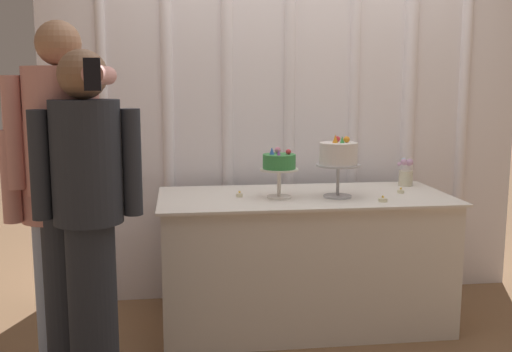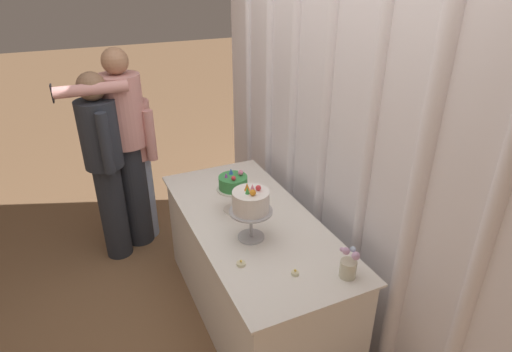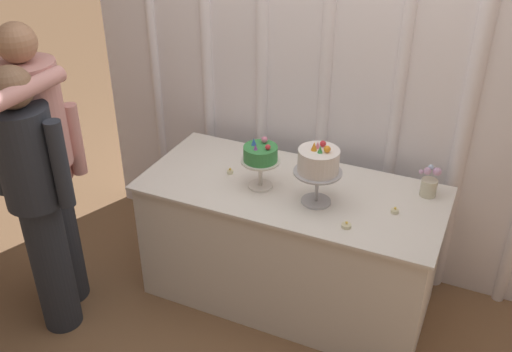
{
  "view_description": "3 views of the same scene",
  "coord_description": "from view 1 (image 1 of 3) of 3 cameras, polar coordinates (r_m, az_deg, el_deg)",
  "views": [
    {
      "loc": [
        -0.73,
        -3.27,
        1.46
      ],
      "look_at": [
        -0.29,
        0.12,
        0.91
      ],
      "focal_mm": 41.67,
      "sensor_mm": 36.0,
      "label": 1
    },
    {
      "loc": [
        2.12,
        -0.84,
        2.28
      ],
      "look_at": [
        -0.05,
        0.15,
        1.08
      ],
      "focal_mm": 29.59,
      "sensor_mm": 36.0,
      "label": 2
    },
    {
      "loc": [
        0.96,
        -2.5,
        2.48
      ],
      "look_at": [
        -0.19,
        0.04,
        0.85
      ],
      "focal_mm": 40.3,
      "sensor_mm": 36.0,
      "label": 3
    }
  ],
  "objects": [
    {
      "name": "ground_plane",
      "position": [
        3.66,
        4.84,
        -14.38
      ],
      "size": [
        24.0,
        24.0,
        0.0
      ],
      "primitive_type": "plane",
      "color": "#846042"
    },
    {
      "name": "draped_curtain",
      "position": [
        3.97,
        3.58,
        9.43
      ],
      "size": [
        3.19,
        0.16,
        2.81
      ],
      "color": "white",
      "rests_on": "ground_plane"
    },
    {
      "name": "cake_table",
      "position": [
        3.61,
        4.59,
        -7.99
      ],
      "size": [
        1.71,
        0.78,
        0.79
      ],
      "color": "white",
      "rests_on": "ground_plane"
    },
    {
      "name": "cake_display_nearleft",
      "position": [
        3.39,
        2.23,
        1.09
      ],
      "size": [
        0.22,
        0.22,
        0.29
      ],
      "color": "silver",
      "rests_on": "cake_table"
    },
    {
      "name": "cake_display_nearright",
      "position": [
        3.44,
        7.91,
        1.88
      ],
      "size": [
        0.26,
        0.26,
        0.37
      ],
      "color": "#B2B2B7",
      "rests_on": "cake_table"
    },
    {
      "name": "flower_vase",
      "position": [
        3.93,
        14.2,
        0.2
      ],
      "size": [
        0.12,
        0.09,
        0.18
      ],
      "color": "beige",
      "rests_on": "cake_table"
    },
    {
      "name": "tealight_far_left",
      "position": [
        3.45,
        -1.6,
        -1.83
      ],
      "size": [
        0.04,
        0.04,
        0.04
      ],
      "color": "beige",
      "rests_on": "cake_table"
    },
    {
      "name": "tealight_near_left",
      "position": [
        3.39,
        12.08,
        -2.26
      ],
      "size": [
        0.05,
        0.05,
        0.04
      ],
      "color": "beige",
      "rests_on": "cake_table"
    },
    {
      "name": "tealight_near_right",
      "position": [
        3.67,
        13.72,
        -1.44
      ],
      "size": [
        0.04,
        0.04,
        0.04
      ],
      "color": "beige",
      "rests_on": "cake_table"
    },
    {
      "name": "guest_girl_blue_dress",
      "position": [
        2.89,
        -17.82,
        -1.31
      ],
      "size": [
        0.5,
        0.67,
        1.72
      ],
      "color": "#282D38",
      "rests_on": "ground_plane"
    },
    {
      "name": "guest_man_pink_jacket",
      "position": [
        3.01,
        -18.73,
        -3.66
      ],
      "size": [
        0.42,
        0.42,
        1.48
      ],
      "color": "#93ADD6",
      "rests_on": "ground_plane"
    },
    {
      "name": "guest_man_dark_suit",
      "position": [
        2.69,
        -15.75,
        -3.52
      ],
      "size": [
        0.46,
        0.33,
        1.59
      ],
      "color": "#282D38",
      "rests_on": "ground_plane"
    }
  ]
}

